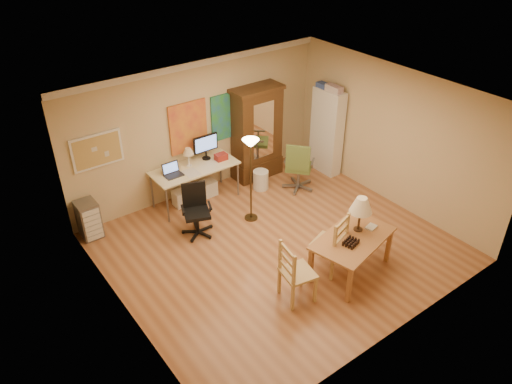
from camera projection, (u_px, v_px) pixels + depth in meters
floor at (277, 247)px, 8.74m from camera, size 5.50×5.50×0.00m
crown_molding at (196, 64)px, 9.02m from camera, size 5.50×0.08×0.12m
corkboard at (97, 151)px, 8.59m from camera, size 0.90×0.04×0.62m
art_panel_left at (188, 127)px, 9.53m from camera, size 0.80×0.04×1.00m
art_panel_right at (227, 116)px, 9.98m from camera, size 0.75×0.04×0.95m
dining_table at (356, 228)px, 7.83m from camera, size 1.53×1.12×1.29m
ladder_chair_back at (330, 245)px, 7.99m from camera, size 0.61×0.60×1.06m
ladder_chair_left at (296, 274)px, 7.42m from camera, size 0.53×0.55×1.03m
torchiere_lamp at (251, 156)px, 8.78m from camera, size 0.30×0.30×1.66m
computer_desk at (196, 179)px, 9.79m from camera, size 1.69×0.74×1.28m
office_chair_black at (197, 221)px, 8.96m from camera, size 0.59×0.59×0.97m
office_chair_green at (298, 177)px, 10.24m from camera, size 0.69×0.69×1.08m
drawer_cart at (89, 220)px, 8.84m from camera, size 0.35×0.42×0.69m
armoire at (257, 139)px, 10.42m from camera, size 1.08×0.51×1.99m
bookshelf at (327, 132)px, 10.59m from camera, size 0.28×0.74×1.85m
wastebin at (261, 180)px, 10.30m from camera, size 0.32×0.32×0.40m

